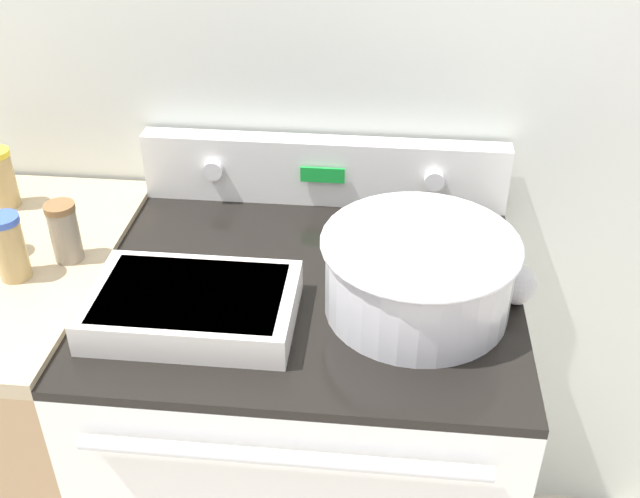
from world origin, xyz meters
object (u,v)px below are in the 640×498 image
spice_jar_blue_cap (9,247)px  spice_jar_yellow_cap (1,178)px  casserole_dish (193,304)px  ladle (515,281)px  spice_jar_brown_cap (65,232)px  mixing_bowl (418,270)px

spice_jar_blue_cap → spice_jar_yellow_cap: spice_jar_yellow_cap is taller
casserole_dish → spice_jar_yellow_cap: bearing=146.0°
ladle → spice_jar_yellow_cap: 1.02m
ladle → spice_jar_blue_cap: bearing=-176.9°
spice_jar_blue_cap → spice_jar_brown_cap: bearing=41.8°
mixing_bowl → spice_jar_blue_cap: (-0.71, 0.00, -0.00)m
spice_jar_brown_cap → spice_jar_blue_cap: 0.10m
mixing_bowl → spice_jar_blue_cap: mixing_bowl is taller
casserole_dish → ladle: bearing=12.9°
ladle → spice_jar_brown_cap: size_ratio=2.47×
spice_jar_blue_cap → spice_jar_yellow_cap: (-0.13, 0.24, 0.00)m
ladle → casserole_dish: bearing=-167.1°
ladle → mixing_bowl: bearing=-162.9°
mixing_bowl → casserole_dish: 0.38m
casserole_dish → spice_jar_blue_cap: spice_jar_blue_cap is taller
spice_jar_brown_cap → spice_jar_yellow_cap: bearing=138.9°
ladle → spice_jar_brown_cap: bearing=178.8°
spice_jar_brown_cap → spice_jar_blue_cap: bearing=-138.2°
spice_jar_brown_cap → casserole_dish: bearing=-27.7°
mixing_bowl → spice_jar_yellow_cap: 0.87m
spice_jar_brown_cap → mixing_bowl: bearing=-6.2°
spice_jar_yellow_cap → spice_jar_blue_cap: bearing=-61.7°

